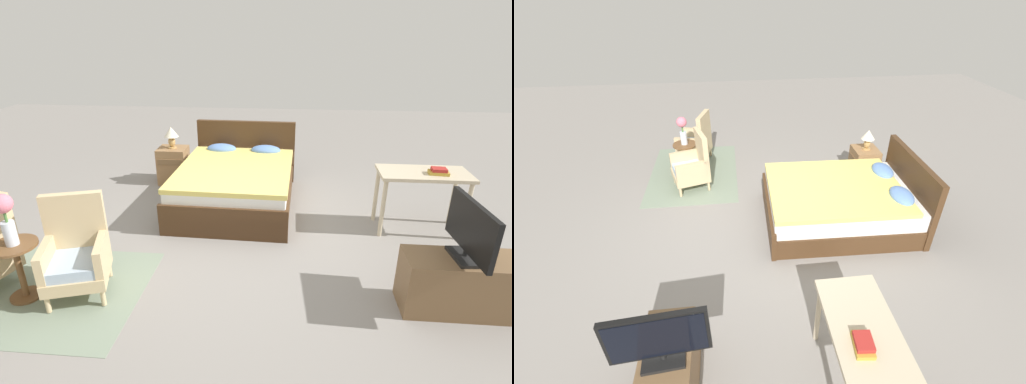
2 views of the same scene
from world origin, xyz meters
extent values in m
plane|color=gray|center=(0.00, 0.00, 0.00)|extent=(16.00, 16.00, 0.00)
cube|color=gray|center=(-1.78, -0.99, 0.00)|extent=(2.10, 1.50, 0.01)
cube|color=#472D19|center=(-0.11, 1.14, 0.14)|extent=(1.56, 2.07, 0.28)
cube|color=white|center=(-0.11, 1.14, 0.40)|extent=(1.50, 1.99, 0.24)
cube|color=#EAD66B|center=(-0.12, 1.06, 0.55)|extent=(1.54, 1.83, 0.06)
cube|color=#472D19|center=(-0.08, 2.11, 0.48)|extent=(1.53, 0.13, 0.96)
cube|color=#472D19|center=(-0.14, 0.16, 0.20)|extent=(1.53, 0.11, 0.40)
ellipsoid|color=#668ED1|center=(-0.43, 1.86, 0.59)|extent=(0.45, 0.29, 0.14)
ellipsoid|color=#668ED1|center=(0.24, 1.84, 0.59)|extent=(0.45, 0.29, 0.14)
cylinder|color=#CCB284|center=(-2.55, -1.16, 0.09)|extent=(0.04, 0.04, 0.16)
cylinder|color=#CCB284|center=(-2.10, -1.27, 0.09)|extent=(0.04, 0.04, 0.16)
cylinder|color=#CCB284|center=(-2.43, -0.71, 0.09)|extent=(0.04, 0.04, 0.16)
cylinder|color=#CCB284|center=(-1.98, -0.83, 0.09)|extent=(0.04, 0.04, 0.16)
cube|color=#CCB284|center=(-2.27, -0.99, 0.23)|extent=(0.66, 0.66, 0.12)
cube|color=#A3B7CC|center=(-2.27, -0.99, 0.34)|extent=(0.61, 0.61, 0.10)
cube|color=#CCB284|center=(-2.21, -0.77, 0.61)|extent=(0.54, 0.21, 0.64)
cube|color=#CCB284|center=(-2.49, -0.93, 0.42)|extent=(0.20, 0.51, 0.26)
cube|color=#CCB284|center=(-2.04, -1.05, 0.42)|extent=(0.20, 0.51, 0.26)
cylinder|color=#CCB284|center=(-1.45, -1.28, 0.09)|extent=(0.04, 0.04, 0.16)
cylinder|color=#CCB284|center=(-1.01, -1.14, 0.09)|extent=(0.04, 0.04, 0.16)
cylinder|color=#CCB284|center=(-1.58, -0.84, 0.09)|extent=(0.04, 0.04, 0.16)
cylinder|color=#CCB284|center=(-1.14, -0.70, 0.09)|extent=(0.04, 0.04, 0.16)
cube|color=#CCB284|center=(-1.29, -0.99, 0.23)|extent=(0.68, 0.68, 0.12)
cube|color=#A3B7CC|center=(-1.29, -0.99, 0.34)|extent=(0.62, 0.62, 0.10)
cube|color=#CCB284|center=(-1.36, -0.77, 0.61)|extent=(0.54, 0.24, 0.64)
cube|color=#CCB284|center=(-1.52, -1.06, 0.42)|extent=(0.22, 0.51, 0.26)
cube|color=#CCB284|center=(-1.07, -0.92, 0.42)|extent=(0.22, 0.51, 0.26)
cylinder|color=brown|center=(-1.78, -1.09, 0.01)|extent=(0.28, 0.28, 0.03)
cylinder|color=brown|center=(-1.78, -1.09, 0.28)|extent=(0.06, 0.06, 0.51)
cylinder|color=brown|center=(-1.78, -1.09, 0.55)|extent=(0.40, 0.40, 0.02)
cylinder|color=silver|center=(-1.78, -1.09, 0.67)|extent=(0.11, 0.11, 0.22)
cylinder|color=#477538|center=(-1.78, -1.09, 0.83)|extent=(0.02, 0.02, 0.10)
sphere|color=#DB7084|center=(-1.78, -1.09, 0.95)|extent=(0.17, 0.17, 0.17)
cube|color=#997047|center=(-1.21, 1.90, 0.28)|extent=(0.44, 0.40, 0.56)
cube|color=brown|center=(-1.21, 1.70, 0.39)|extent=(0.37, 0.01, 0.09)
cylinder|color=tan|center=(-1.21, 1.90, 0.57)|extent=(0.13, 0.13, 0.02)
ellipsoid|color=tan|center=(-1.21, 1.90, 0.66)|extent=(0.11, 0.11, 0.16)
cone|color=silver|center=(-1.21, 1.90, 0.82)|extent=(0.22, 0.22, 0.15)
cube|color=brown|center=(2.11, -0.90, 0.26)|extent=(0.96, 0.40, 0.52)
cube|color=black|center=(2.11, -0.90, 0.54)|extent=(0.22, 0.33, 0.03)
cylinder|color=black|center=(2.11, -0.90, 0.58)|extent=(0.04, 0.04, 0.05)
cube|color=black|center=(2.11, -0.90, 0.82)|extent=(0.10, 0.74, 0.43)
cube|color=black|center=(2.13, -0.90, 0.82)|extent=(0.06, 0.69, 0.39)
cylinder|color=beige|center=(1.71, 0.40, 0.35)|extent=(0.05, 0.05, 0.71)
cylinder|color=beige|center=(1.71, 0.82, 0.35)|extent=(0.05, 0.05, 0.71)
cube|color=beige|center=(2.18, 0.61, 0.73)|extent=(1.04, 0.52, 0.04)
cube|color=#B79333|center=(2.32, 0.54, 0.77)|extent=(0.23, 0.16, 0.04)
cube|color=#AD2823|center=(2.32, 0.54, 0.81)|extent=(0.17, 0.14, 0.04)
camera|label=1|loc=(0.62, -3.92, 2.35)|focal=28.00mm
camera|label=2|loc=(3.70, -0.29, 2.98)|focal=24.00mm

